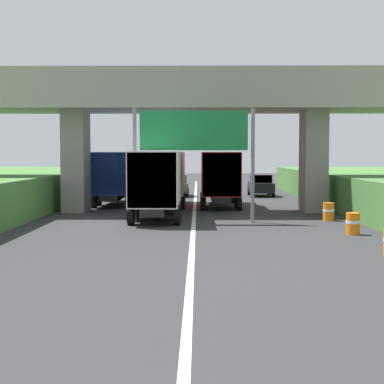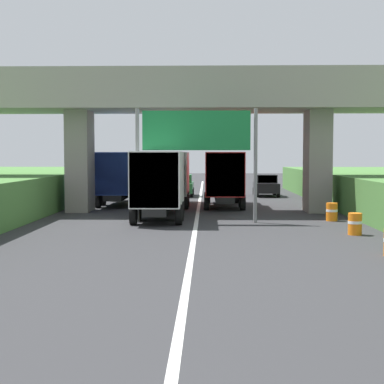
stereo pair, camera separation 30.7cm
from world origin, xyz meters
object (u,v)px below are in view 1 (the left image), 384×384
(truck_yellow, at_px, (166,176))
(construction_barrel_5, at_px, (308,203))
(overhead_highway_sign, at_px, (194,138))
(car_black, at_px, (261,185))
(truck_blue, at_px, (116,175))
(construction_barrel_4, at_px, (329,212))
(construction_barrel_3, at_px, (353,223))
(truck_silver, at_px, (157,181))
(car_green, at_px, (177,185))
(truck_red, at_px, (220,176))

(truck_yellow, height_order, construction_barrel_5, truck_yellow)
(overhead_highway_sign, relative_size, car_black, 1.43)
(overhead_highway_sign, distance_m, truck_blue, 11.46)
(truck_blue, bearing_deg, overhead_highway_sign, -62.68)
(car_black, height_order, construction_barrel_4, car_black)
(truck_blue, xyz_separation_m, construction_barrel_3, (11.75, -14.22, -1.47))
(truck_silver, xyz_separation_m, construction_barrel_4, (8.58, -0.45, -1.47))
(truck_yellow, distance_m, car_green, 8.85)
(overhead_highway_sign, height_order, construction_barrel_3, overhead_highway_sign)
(truck_silver, xyz_separation_m, construction_barrel_3, (8.45, -5.48, -1.47))
(truck_red, distance_m, construction_barrel_5, 5.96)
(truck_yellow, xyz_separation_m, car_green, (0.35, 8.77, -1.08))
(overhead_highway_sign, xyz_separation_m, truck_silver, (-1.86, 1.26, -2.14))
(construction_barrel_4, height_order, construction_barrel_5, same)
(car_green, height_order, construction_barrel_5, car_green)
(truck_yellow, bearing_deg, truck_silver, -90.31)
(car_green, distance_m, construction_barrel_3, 23.48)
(overhead_highway_sign, bearing_deg, car_green, 94.72)
(truck_silver, relative_size, truck_yellow, 1.00)
(overhead_highway_sign, xyz_separation_m, truck_blue, (-5.17, 10.01, -2.14))
(truck_blue, bearing_deg, truck_red, -12.03)
(truck_silver, distance_m, truck_yellow, 7.80)
(truck_yellow, xyz_separation_m, construction_barrel_3, (8.41, -13.28, -1.47))
(car_green, xyz_separation_m, construction_barrel_3, (8.06, -22.05, -0.40))
(truck_blue, height_order, construction_barrel_4, truck_blue)
(car_green, bearing_deg, construction_barrel_5, -55.90)
(construction_barrel_3, bearing_deg, truck_silver, 147.04)
(truck_red, bearing_deg, construction_barrel_4, -56.46)
(truck_silver, xyz_separation_m, truck_yellow, (0.04, 7.80, 0.00))
(overhead_highway_sign, relative_size, construction_barrel_5, 6.53)
(truck_blue, distance_m, construction_barrel_5, 12.63)
(car_green, relative_size, construction_barrel_3, 4.56)
(truck_red, height_order, truck_blue, same)
(truck_yellow, xyz_separation_m, construction_barrel_4, (8.54, -8.25, -1.47))
(car_green, distance_m, construction_barrel_5, 14.50)
(truck_yellow, bearing_deg, construction_barrel_5, -20.86)
(overhead_highway_sign, bearing_deg, car_black, 73.94)
(construction_barrel_5, bearing_deg, car_black, 96.71)
(truck_red, relative_size, truck_blue, 1.00)
(truck_silver, bearing_deg, construction_barrel_5, 28.21)
(truck_silver, distance_m, construction_barrel_5, 9.78)
(truck_red, bearing_deg, truck_yellow, 171.76)
(construction_barrel_5, bearing_deg, construction_barrel_4, -89.31)
(construction_barrel_3, bearing_deg, construction_barrel_5, 89.60)
(truck_blue, height_order, car_green, truck_blue)
(construction_barrel_3, distance_m, construction_barrel_5, 10.05)
(construction_barrel_4, bearing_deg, truck_yellow, 135.96)
(overhead_highway_sign, height_order, truck_yellow, overhead_highway_sign)
(truck_silver, relative_size, car_green, 1.78)
(truck_red, height_order, car_black, truck_red)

